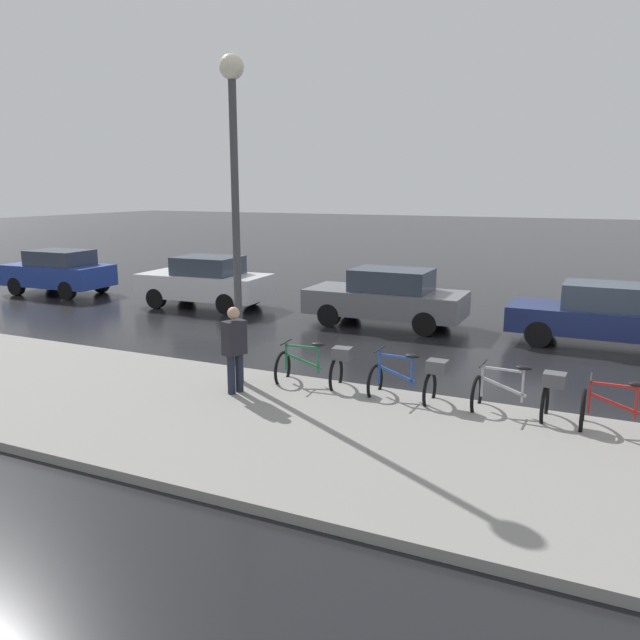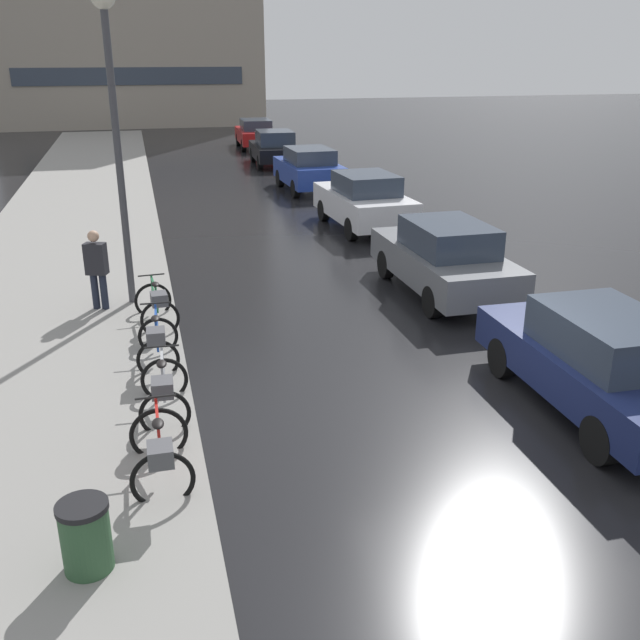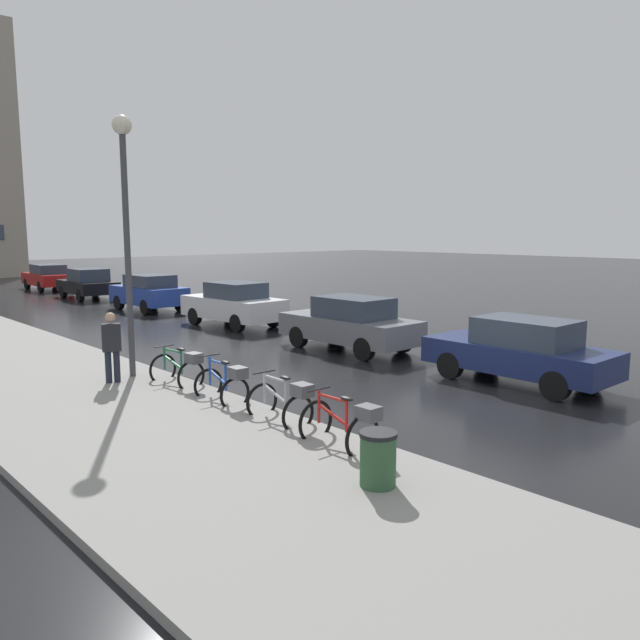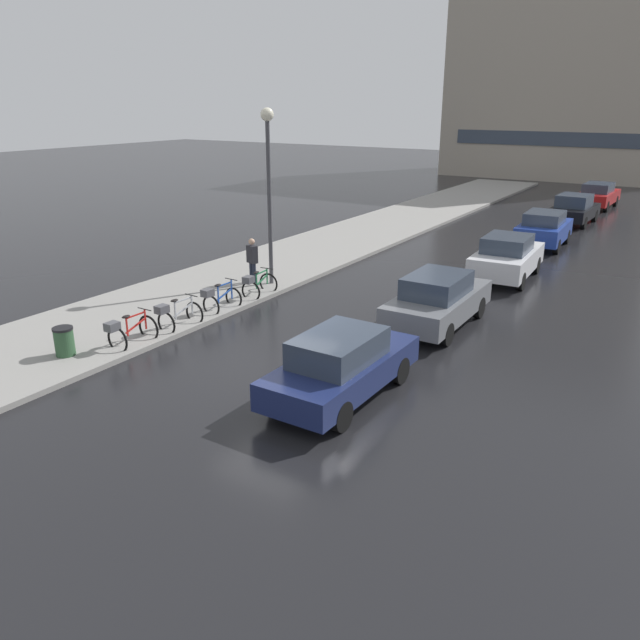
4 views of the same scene
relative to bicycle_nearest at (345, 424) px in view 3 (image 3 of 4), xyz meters
The scene contains 15 objects.
ground_plane 4.23m from the bicycle_nearest, 10.70° to the left, with size 140.00×140.00×0.00m, color black.
sidewalk_kerb 10.95m from the bicycle_nearest, 99.85° to the left, with size 4.80×60.00×0.14m, color gray.
bicycle_nearest is the anchor object (origin of this frame).
bicycle_second 1.64m from the bicycle_nearest, 85.88° to the left, with size 0.75×1.43×0.97m.
bicycle_third 3.48m from the bicycle_nearest, 88.34° to the left, with size 0.72×1.35×0.98m.
bicycle_farthest 5.33m from the bicycle_nearest, 88.24° to the left, with size 0.81×1.44×0.95m.
car_navy 6.23m from the bicycle_nearest, ahead, with size 1.79×4.31×1.53m.
car_grey 8.66m from the bicycle_nearest, 44.08° to the left, with size 1.84×4.39×1.59m.
car_white 13.79m from the bicycle_nearest, 62.37° to the left, with size 2.06×4.23×1.63m.
car_blue 19.48m from the bicycle_nearest, 71.36° to the left, with size 1.98×3.88×1.59m.
car_black 25.80m from the bicycle_nearest, 76.09° to the left, with size 2.05×4.11×1.55m.
car_red 31.94m from the bicycle_nearest, 78.50° to the left, with size 2.00×4.42×1.51m.
pedestrian 6.52m from the bicycle_nearest, 97.93° to the left, with size 0.46×0.36×1.72m.
streetlamp 7.64m from the bicycle_nearest, 92.49° to the left, with size 0.44×0.44×6.04m.
trash_bin 1.60m from the bicycle_nearest, 118.81° to the right, with size 0.51×0.51×0.88m.
Camera 3 is at (-10.83, -7.49, 3.52)m, focal length 35.00 mm.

